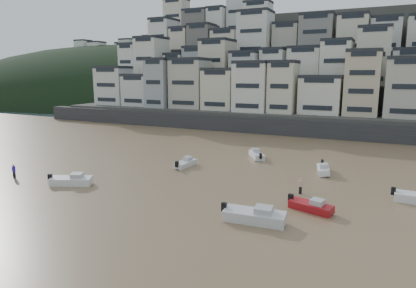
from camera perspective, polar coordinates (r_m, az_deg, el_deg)
The scene contains 12 objects.
sea_strip at distance 206.86m, azimuth -15.11°, elevation 6.97°, with size 340.00×340.00×0.00m, color #485767.
harbor_wall at distance 78.84m, azimuth 14.81°, elevation 2.41°, with size 140.00×3.00×3.50m, color #38383A.
hillside at distance 116.94m, azimuth 21.20°, elevation 10.24°, with size 141.04×66.00×50.00m.
headland at distance 189.59m, azimuth -13.61°, elevation 6.72°, with size 216.00×135.00×53.33m.
boat_j at distance 46.21m, azimuth -20.31°, elevation -5.10°, with size 5.21×1.70×1.42m, color white, non-canonical shape.
boat_e at distance 50.69m, azimuth 17.31°, elevation -3.59°, with size 4.81×1.57×1.31m, color white, non-canonical shape.
boat_b at distance 36.82m, azimuth 15.55°, elevation -9.01°, with size 4.57×1.49×1.25m, color #A2131A, non-canonical shape.
boat_a at distance 33.12m, azimuth 7.15°, elevation -10.62°, with size 5.93×1.94×1.62m, color silver, non-canonical shape.
boat_h at distance 57.34m, azimuth 7.50°, elevation -1.48°, with size 5.10×1.67×1.39m, color silver, non-canonical shape.
boat_f at distance 51.81m, azimuth -3.49°, elevation -2.84°, with size 4.54×1.48×1.24m, color white, non-canonical shape.
person_blue at distance 52.16m, azimuth -27.70°, elevation -3.72°, with size 0.44×0.44×1.74m, color #341BCE, non-canonical shape.
person_pink at distance 41.53m, azimuth 14.04°, elevation -6.29°, with size 0.44×0.44×1.74m, color #CBA28F, non-canonical shape.
Camera 1 is at (24.42, -11.70, 12.93)m, focal length 32.00 mm.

